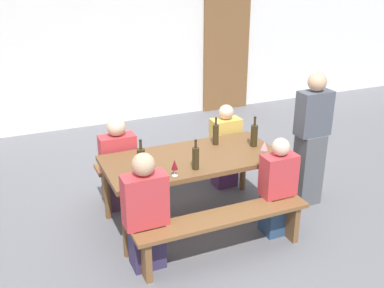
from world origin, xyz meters
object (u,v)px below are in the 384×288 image
bench_near (223,225)px  wine_bottle_3 (141,160)px  standing_host (311,142)px  tasting_table (192,164)px  wine_glass_0 (175,165)px  wine_glass_1 (264,146)px  wine_bottle_2 (216,134)px  wine_bottle_0 (254,135)px  wooden_door (226,54)px  seated_guest_near_0 (146,215)px  seated_guest_far_1 (225,148)px  seated_guest_far_0 (119,166)px  wine_bottle_1 (196,158)px  seated_guest_near_1 (277,190)px  bench_far (168,164)px

bench_near → wine_bottle_3: wine_bottle_3 is taller
wine_bottle_3 → standing_host: (1.98, -0.06, -0.12)m
tasting_table → wine_glass_0: wine_glass_0 is taller
tasting_table → standing_host: size_ratio=1.19×
bench_near → wine_glass_1: bearing=31.5°
wine_bottle_2 → standing_host: (1.01, -0.40, -0.11)m
bench_near → wine_bottle_0: 1.19m
wine_bottle_0 → wine_glass_1: bearing=-102.0°
wooden_door → wine_glass_0: 4.50m
bench_near → wine_glass_1: wine_glass_1 is taller
wine_glass_1 → seated_guest_near_0: seated_guest_near_0 is taller
wooden_door → seated_guest_near_0: wooden_door is taller
wine_bottle_0 → seated_guest_far_1: (-0.05, 0.58, -0.38)m
wooden_door → wine_bottle_3: wooden_door is taller
wooden_door → wine_bottle_0: bearing=-112.4°
wine_glass_0 → seated_guest_far_0: seated_guest_far_0 is taller
wine_bottle_1 → wine_glass_0: bearing=-166.1°
wine_bottle_3 → seated_guest_far_0: size_ratio=0.31×
bench_near → wine_bottle_3: size_ratio=5.27×
wooden_door → wine_glass_0: wooden_door is taller
seated_guest_near_0 → seated_guest_near_1: seated_guest_near_0 is taller
bench_far → seated_guest_near_0: (-0.71, -1.33, 0.20)m
bench_near → seated_guest_far_0: seated_guest_far_0 is taller
bench_near → wine_bottle_0: (0.75, 0.75, 0.53)m
seated_guest_far_0 → seated_guest_far_1: (1.36, 0.00, -0.02)m
tasting_table → bench_near: 0.81m
wine_bottle_3 → wine_glass_0: size_ratio=1.98×
wine_bottle_0 → seated_guest_far_0: wine_bottle_0 is taller
seated_guest_near_1 → seated_guest_far_0: size_ratio=0.98×
wooden_door → standing_host: size_ratio=1.34×
wine_glass_1 → standing_host: size_ratio=0.12×
seated_guest_near_1 → seated_guest_far_1: size_ratio=1.00×
wine_glass_1 → seated_guest_near_0: bearing=-169.1°
standing_host → wine_bottle_3: bearing=-1.8°
wine_bottle_3 → seated_guest_near_0: bearing=-104.5°
wine_bottle_0 → seated_guest_near_1: 0.71m
seated_guest_far_1 → wine_bottle_0: bearing=4.8°
wine_glass_1 → seated_guest_far_0: (-1.34, 0.91, -0.37)m
wine_bottle_1 → wine_glass_0: (-0.25, -0.06, -0.01)m
bench_near → wine_bottle_3: bearing=133.4°
wooden_door → standing_host: 3.67m
tasting_table → wine_bottle_1: size_ratio=5.94×
wine_bottle_3 → seated_guest_near_1: 1.42m
wine_bottle_3 → standing_host: size_ratio=0.21×
wine_glass_0 → seated_guest_near_1: bearing=-13.7°
wine_bottle_1 → bench_far: bearing=85.5°
wine_bottle_0 → seated_guest_near_0: 1.62m
wine_bottle_2 → seated_guest_near_0: bearing=-143.6°
wooden_door → wine_bottle_1: (-2.24, -3.68, -0.18)m
wooden_door → bench_near: (-2.16, -4.14, -0.70)m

